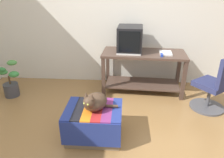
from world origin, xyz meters
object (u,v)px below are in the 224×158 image
object	(u,v)px
desk	(143,65)
tv_monitor	(130,39)
keyboard	(129,53)
book	(166,53)
office_chair	(214,87)
ottoman_with_blanket	(94,123)
cat	(95,102)
stapler	(162,55)
potted_plant	(11,83)

from	to	relation	value
desk	tv_monitor	world-z (taller)	tv_monitor
desk	keyboard	world-z (taller)	keyboard
book	office_chair	size ratio (longest dim) A/B	0.27
desk	ottoman_with_blanket	size ratio (longest dim) A/B	2.08
desk	office_chair	bearing A→B (deg)	-26.17
ottoman_with_blanket	keyboard	bearing A→B (deg)	70.85
desk	cat	bearing A→B (deg)	-112.81
keyboard	cat	distance (m)	1.32
tv_monitor	stapler	bearing A→B (deg)	-22.03
office_chair	cat	bearing A→B (deg)	-13.00
desk	book	bearing A→B (deg)	-7.22
cat	office_chair	world-z (taller)	office_chair
tv_monitor	cat	xyz separation A→B (m)	(-0.42, -1.42, -0.42)
ottoman_with_blanket	potted_plant	size ratio (longest dim) A/B	1.15
ottoman_with_blanket	stapler	size ratio (longest dim) A/B	6.32
desk	potted_plant	xyz separation A→B (m)	(-2.28, -0.35, -0.25)
desk	ottoman_with_blanket	xyz separation A→B (m)	(-0.68, -1.34, -0.29)
cat	potted_plant	world-z (taller)	cat
keyboard	office_chair	size ratio (longest dim) A/B	0.45
tv_monitor	book	world-z (taller)	tv_monitor
keyboard	potted_plant	bearing A→B (deg)	-170.55
ottoman_with_blanket	office_chair	size ratio (longest dim) A/B	0.78
ottoman_with_blanket	cat	world-z (taller)	cat
tv_monitor	ottoman_with_blanket	distance (m)	1.64
desk	potted_plant	distance (m)	2.32
cat	office_chair	xyz separation A→B (m)	(1.70, 0.78, -0.14)
book	cat	bearing A→B (deg)	-125.28
desk	keyboard	bearing A→B (deg)	-151.61
ottoman_with_blanket	potted_plant	world-z (taller)	potted_plant
ottoman_with_blanket	potted_plant	xyz separation A→B (m)	(-1.59, 0.99, 0.03)
stapler	ottoman_with_blanket	bearing A→B (deg)	-127.98
potted_plant	stapler	size ratio (longest dim) A/B	5.51
desk	tv_monitor	distance (m)	0.51
tv_monitor	desk	bearing A→B (deg)	-9.55
desk	tv_monitor	size ratio (longest dim) A/B	2.83
desk	office_chair	xyz separation A→B (m)	(1.03, -0.58, -0.11)
tv_monitor	keyboard	xyz separation A→B (m)	(-0.01, -0.18, -0.20)
keyboard	cat	size ratio (longest dim) A/B	0.87
book	office_chair	xyz separation A→B (m)	(0.68, -0.52, -0.36)
book	ottoman_with_blanket	distance (m)	1.73
keyboard	stapler	size ratio (longest dim) A/B	3.64
desk	cat	xyz separation A→B (m)	(-0.66, -1.36, 0.03)
desk	stapler	size ratio (longest dim) A/B	13.12
potted_plant	office_chair	bearing A→B (deg)	-3.99
book	office_chair	bearing A→B (deg)	-34.36
desk	stapler	bearing A→B (deg)	-31.48
keyboard	book	world-z (taller)	book
desk	book	world-z (taller)	book
book	cat	size ratio (longest dim) A/B	0.53
desk	keyboard	distance (m)	0.38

